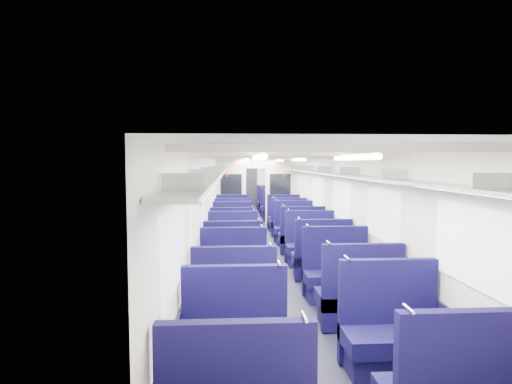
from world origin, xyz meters
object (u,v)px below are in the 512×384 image
Objects in this scene: seat_5 at (359,300)px; seat_8 at (233,263)px; end_door at (249,187)px; seat_24 at (232,205)px; seat_3 at (392,336)px; seat_7 at (337,276)px; seat_17 at (288,224)px; seat_22 at (232,208)px; seat_15 at (294,230)px; seat_2 at (235,348)px; seat_11 at (310,248)px; seat_21 at (277,211)px; seat_27 at (269,203)px; seat_10 at (233,249)px; seat_14 at (233,232)px; seat_25 at (271,205)px; seat_12 at (233,240)px; seat_20 at (233,212)px; seat_6 at (234,279)px; seat_4 at (234,305)px; seat_13 at (301,238)px; seat_9 at (321,260)px; bulkhead at (256,190)px; seat_26 at (232,203)px; seat_19 at (284,219)px; seat_18 at (233,219)px; seat_23 at (274,208)px.

seat_5 is 1.00× the size of seat_8.
end_door reaches higher than seat_24.
seat_7 is at bearing 90.00° from seat_3.
seat_22 is (-1.66, 4.36, 0.00)m from seat_17.
end_door is 9.12m from seat_15.
end_door is at bearing 93.20° from seat_5.
seat_11 is (1.66, 4.70, 0.00)m from seat_2.
seat_3 is at bearing -90.00° from seat_5.
seat_7 and seat_24 have the same top height.
seat_27 is at bearing 90.00° from seat_21.
seat_15 is at bearing 76.80° from seat_2.
seat_2 is at bearing -90.00° from seat_10.
seat_7 and seat_14 have the same top height.
end_door is 2.68m from seat_25.
seat_12 is 5.49m from seat_20.
seat_6 is 1.66m from seat_7.
seat_3 is 1.00× the size of seat_4.
seat_3 is 2.30m from seat_7.
seat_24 is at bearing 96.99° from seat_3.
seat_5 is 4.53m from seat_13.
seat_5 is 3.38m from seat_11.
seat_2 is 1.00× the size of seat_22.
seat_9 is at bearing -90.00° from seat_15.
seat_2 is at bearing -96.43° from seat_27.
seat_12 is 5.88m from seat_21.
seat_22 is (-1.66, 5.47, 0.00)m from seat_15.
bulkhead is at bearing 108.36° from seat_17.
seat_14 is at bearing -173.95° from seat_15.
seat_24 is at bearing 100.43° from seat_11.
seat_15 is (0.83, -3.62, -0.87)m from bulkhead.
seat_9 is at bearing 54.97° from seat_4.
seat_13 is 9.10m from seat_26.
seat_24 is at bearing 105.38° from bulkhead.
seat_14 is at bearing -126.03° from seat_19.
seat_21 is (1.66, 5.64, 0.00)m from seat_12.
seat_24 is (0.00, 6.81, 0.00)m from seat_14.
seat_18 is 4.71m from seat_25.
seat_4 and seat_24 have the same top height.
seat_27 is at bearing 78.38° from bulkhead.
seat_17 is at bearing 76.57° from seat_4.
seat_15 and seat_20 have the same top height.
seat_9 is 1.00× the size of seat_22.
seat_10 is 1.00× the size of seat_27.
seat_3 and seat_13 have the same top height.
seat_9 is 8.87m from seat_23.
seat_19 is 1.00× the size of seat_23.
seat_23 and seat_27 have the same top height.
seat_25 is (1.66, 2.45, 0.00)m from seat_20.
seat_8 and seat_15 have the same top height.
seat_5 and seat_10 have the same top height.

